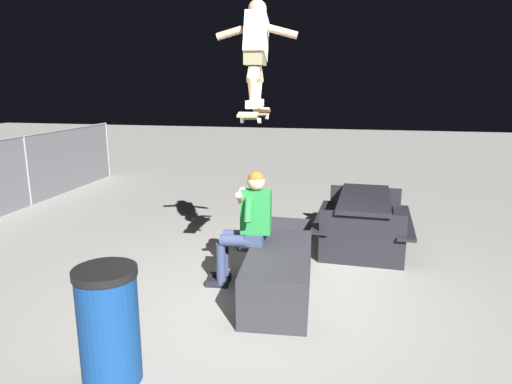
{
  "coord_description": "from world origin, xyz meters",
  "views": [
    {
      "loc": [
        -4.6,
        -0.85,
        2.32
      ],
      "look_at": [
        0.31,
        0.19,
        1.14
      ],
      "focal_mm": 32.18,
      "sensor_mm": 36.0,
      "label": 1
    }
  ],
  "objects_px": {
    "person_sitting_on_ledge": "(246,222)",
    "trash_bin": "(109,325)",
    "ledge_box_main": "(279,275)",
    "picnic_table_back": "(364,213)",
    "kicker_ramp": "(276,238)",
    "skateboard": "(255,114)",
    "skater_airborne": "(256,49)"
  },
  "relations": [
    {
      "from": "skateboard",
      "to": "kicker_ramp",
      "type": "relative_size",
      "value": 0.97
    },
    {
      "from": "kicker_ramp",
      "to": "trash_bin",
      "type": "relative_size",
      "value": 1.11
    },
    {
      "from": "ledge_box_main",
      "to": "kicker_ramp",
      "type": "height_order",
      "value": "ledge_box_main"
    },
    {
      "from": "picnic_table_back",
      "to": "trash_bin",
      "type": "xyz_separation_m",
      "value": [
        -3.61,
        2.0,
        -0.02
      ]
    },
    {
      "from": "skateboard",
      "to": "picnic_table_back",
      "type": "xyz_separation_m",
      "value": [
        1.63,
        -1.26,
        -1.5
      ]
    },
    {
      "from": "skateboard",
      "to": "kicker_ramp",
      "type": "xyz_separation_m",
      "value": [
        1.55,
        0.01,
        -1.95
      ]
    },
    {
      "from": "ledge_box_main",
      "to": "trash_bin",
      "type": "xyz_separation_m",
      "value": [
        -1.73,
        1.07,
        0.21
      ]
    },
    {
      "from": "skateboard",
      "to": "trash_bin",
      "type": "xyz_separation_m",
      "value": [
        -1.99,
        0.75,
        -1.52
      ]
    },
    {
      "from": "picnic_table_back",
      "to": "trash_bin",
      "type": "relative_size",
      "value": 1.83
    },
    {
      "from": "picnic_table_back",
      "to": "trash_bin",
      "type": "distance_m",
      "value": 4.13
    },
    {
      "from": "person_sitting_on_ledge",
      "to": "skater_airborne",
      "type": "xyz_separation_m",
      "value": [
        0.08,
        -0.09,
        1.92
      ]
    },
    {
      "from": "ledge_box_main",
      "to": "skateboard",
      "type": "relative_size",
      "value": 1.55
    },
    {
      "from": "skateboard",
      "to": "picnic_table_back",
      "type": "distance_m",
      "value": 2.54
    },
    {
      "from": "trash_bin",
      "to": "skateboard",
      "type": "bearing_deg",
      "value": -20.6
    },
    {
      "from": "ledge_box_main",
      "to": "skater_airborne",
      "type": "xyz_separation_m",
      "value": [
        0.31,
        0.32,
        2.42
      ]
    },
    {
      "from": "skater_airborne",
      "to": "person_sitting_on_ledge",
      "type": "bearing_deg",
      "value": 130.12
    },
    {
      "from": "skateboard",
      "to": "kicker_ramp",
      "type": "bearing_deg",
      "value": 0.39
    },
    {
      "from": "kicker_ramp",
      "to": "picnic_table_back",
      "type": "xyz_separation_m",
      "value": [
        0.08,
        -1.27,
        0.45
      ]
    },
    {
      "from": "ledge_box_main",
      "to": "trash_bin",
      "type": "distance_m",
      "value": 2.04
    },
    {
      "from": "ledge_box_main",
      "to": "skater_airborne",
      "type": "relative_size",
      "value": 1.42
    },
    {
      "from": "person_sitting_on_ledge",
      "to": "skateboard",
      "type": "xyz_separation_m",
      "value": [
        0.02,
        -0.1,
        1.23
      ]
    },
    {
      "from": "kicker_ramp",
      "to": "person_sitting_on_ledge",
      "type": "bearing_deg",
      "value": 176.83
    },
    {
      "from": "person_sitting_on_ledge",
      "to": "trash_bin",
      "type": "xyz_separation_m",
      "value": [
        -1.96,
        0.65,
        -0.29
      ]
    },
    {
      "from": "skater_airborne",
      "to": "skateboard",
      "type": "bearing_deg",
      "value": -177.46
    },
    {
      "from": "person_sitting_on_ledge",
      "to": "trash_bin",
      "type": "relative_size",
      "value": 1.43
    },
    {
      "from": "kicker_ramp",
      "to": "trash_bin",
      "type": "height_order",
      "value": "trash_bin"
    },
    {
      "from": "trash_bin",
      "to": "kicker_ramp",
      "type": "bearing_deg",
      "value": -11.76
    },
    {
      "from": "ledge_box_main",
      "to": "skater_airborne",
      "type": "bearing_deg",
      "value": 45.78
    },
    {
      "from": "trash_bin",
      "to": "person_sitting_on_ledge",
      "type": "bearing_deg",
      "value": -18.3
    },
    {
      "from": "kicker_ramp",
      "to": "picnic_table_back",
      "type": "height_order",
      "value": "picnic_table_back"
    },
    {
      "from": "person_sitting_on_ledge",
      "to": "skater_airborne",
      "type": "height_order",
      "value": "skater_airborne"
    },
    {
      "from": "person_sitting_on_ledge",
      "to": "kicker_ramp",
      "type": "bearing_deg",
      "value": -3.17
    }
  ]
}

